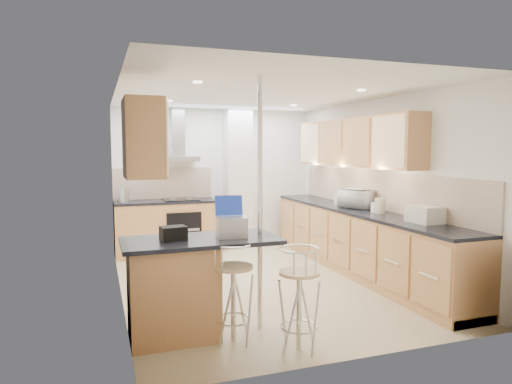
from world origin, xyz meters
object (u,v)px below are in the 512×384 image
object	(u,v)px
laptop	(232,227)
bar_stool_near	(233,292)
bread_bin	(425,214)
microwave	(358,199)
bar_stool_end	(299,299)

from	to	relation	value
laptop	bar_stool_near	xyz separation A→B (m)	(-0.06, -0.24, -0.57)
bar_stool_near	bread_bin	distance (m)	2.57
microwave	bar_stool_end	world-z (taller)	microwave
laptop	bar_stool_near	bearing A→B (deg)	-96.69
bar_stool_near	bar_stool_end	distance (m)	0.62
laptop	bar_stool_near	size ratio (longest dim) A/B	0.30
laptop	microwave	bearing A→B (deg)	40.65
bar_stool_end	bread_bin	size ratio (longest dim) A/B	2.49
bar_stool_end	bread_bin	distance (m)	2.20
bar_stool_end	bread_bin	world-z (taller)	bread_bin
bar_stool_end	bread_bin	xyz separation A→B (m)	(1.98, 0.78, 0.55)
bar_stool_end	bread_bin	bearing A→B (deg)	-63.22
bar_stool_near	bar_stool_end	xyz separation A→B (m)	(0.50, -0.36, -0.00)
bar_stool_near	microwave	bearing A→B (deg)	33.13
bread_bin	bar_stool_end	bearing A→B (deg)	-161.47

